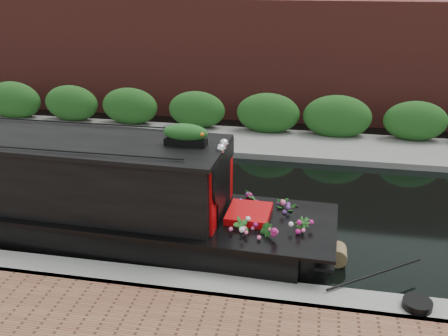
# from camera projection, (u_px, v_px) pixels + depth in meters

# --- Properties ---
(ground) EXTENTS (80.00, 80.00, 0.00)m
(ground) POSITION_uv_depth(u_px,v_px,m) (150.00, 199.00, 11.47)
(ground) COLOR black
(ground) RESTS_ON ground
(near_bank_coping) EXTENTS (40.00, 0.60, 0.50)m
(near_bank_coping) POSITION_uv_depth(u_px,v_px,m) (86.00, 282.00, 8.47)
(near_bank_coping) COLOR gray
(near_bank_coping) RESTS_ON ground
(far_bank_path) EXTENTS (40.00, 2.40, 0.34)m
(far_bank_path) POSITION_uv_depth(u_px,v_px,m) (194.00, 141.00, 15.30)
(far_bank_path) COLOR slate
(far_bank_path) RESTS_ON ground
(far_hedge) EXTENTS (40.00, 1.10, 2.80)m
(far_hedge) POSITION_uv_depth(u_px,v_px,m) (201.00, 132.00, 16.12)
(far_hedge) COLOR #1E4D19
(far_hedge) RESTS_ON ground
(far_brick_wall) EXTENTS (40.00, 1.00, 8.00)m
(far_brick_wall) POSITION_uv_depth(u_px,v_px,m) (214.00, 115.00, 18.03)
(far_brick_wall) COLOR maroon
(far_brick_wall) RESTS_ON ground
(narrowboat) EXTENTS (11.45, 2.37, 2.67)m
(narrowboat) POSITION_uv_depth(u_px,v_px,m) (27.00, 196.00, 9.79)
(narrowboat) COLOR black
(narrowboat) RESTS_ON ground
(rope_fender) EXTENTS (0.34, 0.39, 0.34)m
(rope_fender) POSITION_uv_depth(u_px,v_px,m) (337.00, 254.00, 8.96)
(rope_fender) COLOR olive
(rope_fender) RESTS_ON ground
(coiled_mooring_rope) EXTENTS (0.44, 0.44, 0.12)m
(coiled_mooring_rope) POSITION_uv_depth(u_px,v_px,m) (417.00, 304.00, 7.41)
(coiled_mooring_rope) COLOR black
(coiled_mooring_rope) RESTS_ON near_bank_coping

